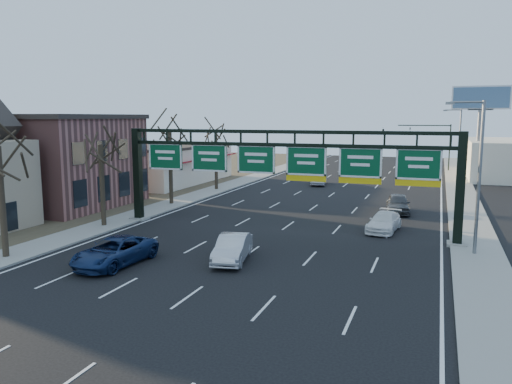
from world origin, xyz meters
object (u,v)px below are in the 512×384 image
at_px(car_blue_suv, 115,252).
at_px(car_silver_sedan, 233,248).
at_px(sign_gantry, 283,167).
at_px(car_white_wagon, 384,222).

relative_size(car_blue_suv, car_silver_sedan, 1.19).
bearing_deg(sign_gantry, car_silver_sedan, -93.37).
xyz_separation_m(car_blue_suv, car_white_wagon, (13.03, 13.53, -0.08)).
bearing_deg(car_white_wagon, car_blue_suv, -127.43).
height_order(car_blue_suv, car_silver_sedan, car_blue_suv).
xyz_separation_m(car_blue_suv, car_silver_sedan, (5.80, 2.90, -0.00)).
bearing_deg(car_silver_sedan, sign_gantry, 75.75).
height_order(car_blue_suv, car_white_wagon, car_blue_suv).
distance_m(car_blue_suv, car_silver_sedan, 6.48).
xyz_separation_m(car_silver_sedan, car_white_wagon, (7.23, 10.63, -0.08)).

